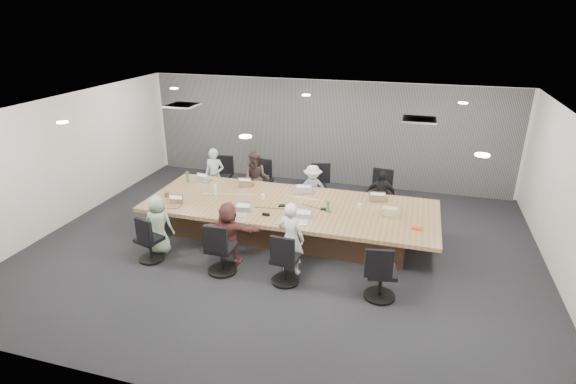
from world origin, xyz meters
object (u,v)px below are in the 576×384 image
(stapler, at_px, (266,215))
(laptop_0, at_px, (205,180))
(person_0, at_px, (215,175))
(laptop_1, at_px, (248,184))
(laptop_2, at_px, (307,191))
(laptop_4, at_px, (172,206))
(bottle_green_right, at_px, (328,207))
(snack_packet, at_px, (417,228))
(chair_7, at_px, (381,276))
(chair_1, at_px, (261,184))
(laptop_3, at_px, (379,199))
(person_2, at_px, (313,189))
(person_6, at_px, (291,238))
(person_1, at_px, (256,179))
(chair_4, at_px, (150,243))
(bottle_green_left, at_px, (188,177))
(chair_6, at_px, (285,263))
(person_3, at_px, (381,196))
(person_4, at_px, (158,224))
(person_5, at_px, (229,233))
(mug_brown, at_px, (167,194))
(chair_5, at_px, (222,252))
(chair_2, at_px, (316,189))
(chair_3, at_px, (382,196))
(laptop_6, at_px, (299,222))
(canvas_bag, at_px, (390,211))
(chair_0, at_px, (221,180))
(bottle_clear, at_px, (215,190))
(conference_table, at_px, (289,219))

(stapler, bearing_deg, laptop_0, 146.26)
(person_0, xyz_separation_m, laptop_0, (0.00, -0.55, 0.08))
(laptop_1, relative_size, laptop_2, 0.81)
(laptop_1, distance_m, laptop_4, 1.91)
(laptop_1, relative_size, bottle_green_right, 1.22)
(person_0, xyz_separation_m, snack_packet, (4.89, -1.80, 0.09))
(chair_7, bearing_deg, laptop_0, 140.03)
(bottle_green_right, distance_m, snack_packet, 1.76)
(chair_7, bearing_deg, chair_1, 123.76)
(laptop_0, bearing_deg, chair_1, -132.87)
(laptop_1, height_order, laptop_3, same)
(person_2, xyz_separation_m, bottle_green_right, (0.67, -1.51, 0.28))
(chair_7, xyz_separation_m, person_6, (-1.64, 0.35, 0.28))
(person_6, xyz_separation_m, snack_packet, (2.15, 0.90, 0.07))
(person_1, height_order, snack_packet, person_1)
(chair_4, bearing_deg, laptop_2, 61.67)
(bottle_green_left, bearing_deg, chair_4, -80.60)
(chair_6, relative_size, person_3, 0.66)
(chair_7, height_order, person_6, person_6)
(person_4, distance_m, bottle_green_left, 2.00)
(person_5, bearing_deg, mug_brown, -35.42)
(chair_6, xyz_separation_m, laptop_3, (1.33, 2.50, 0.36))
(chair_5, distance_m, person_0, 3.42)
(person_3, height_order, bottle_green_right, person_3)
(person_3, bearing_deg, bottle_green_right, -118.16)
(chair_5, height_order, bottle_green_right, bottle_green_right)
(person_0, relative_size, person_6, 0.97)
(person_4, xyz_separation_m, snack_packet, (4.84, 0.90, 0.17))
(chair_2, distance_m, chair_3, 1.58)
(laptop_6, height_order, bottle_green_left, bottle_green_left)
(chair_5, xyz_separation_m, canvas_bag, (2.82, 1.75, 0.40))
(person_3, bearing_deg, snack_packet, -62.60)
(chair_0, relative_size, mug_brown, 7.81)
(chair_6, bearing_deg, bottle_clear, 144.36)
(chair_3, distance_m, mug_brown, 4.87)
(chair_0, bearing_deg, person_0, 82.06)
(bottle_green_left, bearing_deg, person_5, -46.21)
(laptop_0, bearing_deg, laptop_3, -172.25)
(chair_0, height_order, person_4, person_4)
(person_0, xyz_separation_m, bottle_clear, (0.64, -1.33, 0.19))
(laptop_6, height_order, mug_brown, mug_brown)
(laptop_2, bearing_deg, laptop_3, 167.01)
(conference_table, xyz_separation_m, person_1, (-1.22, 1.35, 0.28))
(person_1, relative_size, person_4, 1.15)
(chair_6, height_order, laptop_4, chair_6)
(chair_2, xyz_separation_m, canvas_bag, (1.86, -1.65, 0.38))
(person_6, height_order, canvas_bag, person_6)
(laptop_0, distance_m, laptop_4, 1.60)
(snack_packet, bearing_deg, laptop_6, -170.76)
(chair_1, distance_m, canvas_bag, 3.67)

